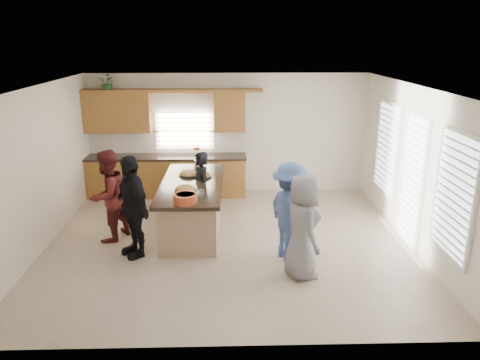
{
  "coord_description": "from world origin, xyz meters",
  "views": [
    {
      "loc": [
        -0.02,
        -7.82,
        3.6
      ],
      "look_at": [
        0.21,
        0.11,
        1.15
      ],
      "focal_mm": 35.0,
      "sensor_mm": 36.0,
      "label": 1
    }
  ],
  "objects_px": {
    "salad_bowl": "(185,198)",
    "island": "(193,207)",
    "woman_left_back": "(201,189)",
    "woman_left_mid": "(108,196)",
    "woman_right_back": "(290,212)",
    "woman_left_front": "(132,206)",
    "woman_right_front": "(302,227)"
  },
  "relations": [
    {
      "from": "salad_bowl",
      "to": "woman_right_back",
      "type": "xyz_separation_m",
      "value": [
        1.72,
        -0.17,
        -0.2
      ]
    },
    {
      "from": "woman_left_back",
      "to": "island",
      "type": "bearing_deg",
      "value": -52.96
    },
    {
      "from": "salad_bowl",
      "to": "woman_right_front",
      "type": "height_order",
      "value": "woman_right_front"
    },
    {
      "from": "island",
      "to": "salad_bowl",
      "type": "height_order",
      "value": "salad_bowl"
    },
    {
      "from": "woman_left_front",
      "to": "woman_right_back",
      "type": "height_order",
      "value": "woman_left_front"
    },
    {
      "from": "woman_right_back",
      "to": "island",
      "type": "bearing_deg",
      "value": 30.66
    },
    {
      "from": "island",
      "to": "woman_left_back",
      "type": "bearing_deg",
      "value": 56.97
    },
    {
      "from": "woman_left_mid",
      "to": "woman_left_front",
      "type": "bearing_deg",
      "value": 68.53
    },
    {
      "from": "woman_left_back",
      "to": "woman_left_mid",
      "type": "height_order",
      "value": "woman_left_mid"
    },
    {
      "from": "salad_bowl",
      "to": "woman_right_front",
      "type": "bearing_deg",
      "value": -22.65
    },
    {
      "from": "salad_bowl",
      "to": "woman_left_back",
      "type": "height_order",
      "value": "woman_left_back"
    },
    {
      "from": "woman_left_back",
      "to": "woman_right_front",
      "type": "bearing_deg",
      "value": 18.98
    },
    {
      "from": "island",
      "to": "woman_left_front",
      "type": "distance_m",
      "value": 1.48
    },
    {
      "from": "woman_left_back",
      "to": "woman_right_back",
      "type": "relative_size",
      "value": 0.89
    },
    {
      "from": "salad_bowl",
      "to": "woman_left_back",
      "type": "bearing_deg",
      "value": 82.37
    },
    {
      "from": "island",
      "to": "woman_left_front",
      "type": "height_order",
      "value": "woman_left_front"
    },
    {
      "from": "woman_left_mid",
      "to": "woman_right_back",
      "type": "bearing_deg",
      "value": 102.48
    },
    {
      "from": "salad_bowl",
      "to": "woman_right_back",
      "type": "distance_m",
      "value": 1.74
    },
    {
      "from": "salad_bowl",
      "to": "island",
      "type": "bearing_deg",
      "value": 88.68
    },
    {
      "from": "woman_left_mid",
      "to": "woman_left_front",
      "type": "height_order",
      "value": "woman_left_front"
    },
    {
      "from": "island",
      "to": "woman_right_front",
      "type": "height_order",
      "value": "woman_right_front"
    },
    {
      "from": "island",
      "to": "woman_right_front",
      "type": "xyz_separation_m",
      "value": [
        1.81,
        -1.89,
        0.37
      ]
    },
    {
      "from": "salad_bowl",
      "to": "woman_right_back",
      "type": "bearing_deg",
      "value": -5.52
    },
    {
      "from": "island",
      "to": "woman_left_mid",
      "type": "distance_m",
      "value": 1.59
    },
    {
      "from": "island",
      "to": "woman_left_back",
      "type": "distance_m",
      "value": 0.4
    },
    {
      "from": "woman_left_mid",
      "to": "woman_right_back",
      "type": "distance_m",
      "value": 3.3
    },
    {
      "from": "salad_bowl",
      "to": "woman_left_mid",
      "type": "height_order",
      "value": "woman_left_mid"
    },
    {
      "from": "woman_left_back",
      "to": "woman_left_mid",
      "type": "bearing_deg",
      "value": -87.24
    },
    {
      "from": "woman_left_back",
      "to": "woman_right_back",
      "type": "xyz_separation_m",
      "value": [
        1.54,
        -1.52,
        0.09
      ]
    },
    {
      "from": "island",
      "to": "woman_left_back",
      "type": "xyz_separation_m",
      "value": [
        0.16,
        0.23,
        0.29
      ]
    },
    {
      "from": "woman_left_back",
      "to": "woman_left_mid",
      "type": "relative_size",
      "value": 0.88
    },
    {
      "from": "woman_left_front",
      "to": "woman_right_front",
      "type": "bearing_deg",
      "value": 37.67
    }
  ]
}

